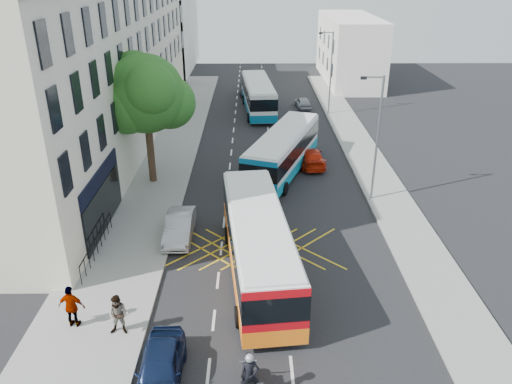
{
  "coord_description": "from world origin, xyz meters",
  "views": [
    {
      "loc": [
        -1.5,
        -17.41,
        14.28
      ],
      "look_at": [
        -1.28,
        8.57,
        2.2
      ],
      "focal_mm": 35.0,
      "sensor_mm": 36.0,
      "label": 1
    }
  ],
  "objects_px": {
    "lamp_near": "(376,133)",
    "lamp_far": "(330,69)",
    "street_tree": "(145,95)",
    "parked_car_silver": "(179,227)",
    "bus_near": "(258,244)",
    "pedestrian_near": "(119,315)",
    "red_hatchback": "(311,157)",
    "distant_car_silver": "(303,103)",
    "bus_mid": "(283,151)",
    "motorbike": "(250,377)",
    "distant_car_grey": "(250,88)",
    "bus_far": "(258,95)",
    "pedestrian_far": "(72,307)",
    "parked_car_blue": "(160,368)"
  },
  "relations": [
    {
      "from": "parked_car_silver",
      "to": "pedestrian_near",
      "type": "xyz_separation_m",
      "value": [
        -1.4,
        -8.16,
        0.38
      ]
    },
    {
      "from": "street_tree",
      "to": "lamp_near",
      "type": "relative_size",
      "value": 1.1
    },
    {
      "from": "bus_mid",
      "to": "motorbike",
      "type": "relative_size",
      "value": 4.99
    },
    {
      "from": "lamp_near",
      "to": "red_hatchback",
      "type": "xyz_separation_m",
      "value": [
        -3.19,
        6.21,
        -3.97
      ]
    },
    {
      "from": "distant_car_silver",
      "to": "pedestrian_far",
      "type": "distance_m",
      "value": 37.36
    },
    {
      "from": "lamp_near",
      "to": "pedestrian_near",
      "type": "relative_size",
      "value": 4.34
    },
    {
      "from": "street_tree",
      "to": "bus_mid",
      "type": "distance_m",
      "value": 10.52
    },
    {
      "from": "lamp_far",
      "to": "distant_car_silver",
      "type": "bearing_deg",
      "value": 131.63
    },
    {
      "from": "bus_near",
      "to": "motorbike",
      "type": "xyz_separation_m",
      "value": [
        -0.39,
        -7.84,
        -0.77
      ]
    },
    {
      "from": "lamp_near",
      "to": "motorbike",
      "type": "height_order",
      "value": "lamp_near"
    },
    {
      "from": "lamp_near",
      "to": "distant_car_silver",
      "type": "bearing_deg",
      "value": 95.78
    },
    {
      "from": "bus_near",
      "to": "pedestrian_near",
      "type": "relative_size",
      "value": 6.4
    },
    {
      "from": "motorbike",
      "to": "parked_car_silver",
      "type": "relative_size",
      "value": 0.54
    },
    {
      "from": "bus_far",
      "to": "distant_car_grey",
      "type": "height_order",
      "value": "bus_far"
    },
    {
      "from": "street_tree",
      "to": "parked_car_blue",
      "type": "height_order",
      "value": "street_tree"
    },
    {
      "from": "street_tree",
      "to": "bus_far",
      "type": "relative_size",
      "value": 0.77
    },
    {
      "from": "lamp_near",
      "to": "pedestrian_far",
      "type": "bearing_deg",
      "value": -140.79
    },
    {
      "from": "lamp_near",
      "to": "bus_far",
      "type": "bearing_deg",
      "value": 108.29
    },
    {
      "from": "distant_car_silver",
      "to": "pedestrian_near",
      "type": "height_order",
      "value": "pedestrian_near"
    },
    {
      "from": "lamp_near",
      "to": "parked_car_blue",
      "type": "xyz_separation_m",
      "value": [
        -11.1,
        -15.52,
        -3.92
      ]
    },
    {
      "from": "lamp_far",
      "to": "parked_car_silver",
      "type": "bearing_deg",
      "value": -115.45
    },
    {
      "from": "street_tree",
      "to": "bus_near",
      "type": "height_order",
      "value": "street_tree"
    },
    {
      "from": "red_hatchback",
      "to": "distant_car_silver",
      "type": "distance_m",
      "value": 16.39
    },
    {
      "from": "street_tree",
      "to": "distant_car_silver",
      "type": "distance_m",
      "value": 23.9
    },
    {
      "from": "lamp_far",
      "to": "motorbike",
      "type": "height_order",
      "value": "lamp_far"
    },
    {
      "from": "street_tree",
      "to": "pedestrian_near",
      "type": "relative_size",
      "value": 4.78
    },
    {
      "from": "bus_far",
      "to": "pedestrian_near",
      "type": "relative_size",
      "value": 6.22
    },
    {
      "from": "motorbike",
      "to": "distant_car_silver",
      "type": "distance_m",
      "value": 39.2
    },
    {
      "from": "lamp_near",
      "to": "lamp_far",
      "type": "bearing_deg",
      "value": 90.0
    },
    {
      "from": "bus_far",
      "to": "red_hatchback",
      "type": "bearing_deg",
      "value": -80.6
    },
    {
      "from": "red_hatchback",
      "to": "distant_car_silver",
      "type": "xyz_separation_m",
      "value": [
        0.91,
        16.36,
        -0.06
      ]
    },
    {
      "from": "street_tree",
      "to": "bus_near",
      "type": "xyz_separation_m",
      "value": [
        7.29,
        -11.37,
        -4.58
      ]
    },
    {
      "from": "parked_car_silver",
      "to": "pedestrian_near",
      "type": "distance_m",
      "value": 8.29
    },
    {
      "from": "street_tree",
      "to": "parked_car_silver",
      "type": "distance_m",
      "value": 10.0
    },
    {
      "from": "bus_mid",
      "to": "parked_car_silver",
      "type": "xyz_separation_m",
      "value": [
        -6.36,
        -9.53,
        -0.95
      ]
    },
    {
      "from": "pedestrian_far",
      "to": "pedestrian_near",
      "type": "bearing_deg",
      "value": 173.29
    },
    {
      "from": "lamp_far",
      "to": "bus_mid",
      "type": "bearing_deg",
      "value": -109.6
    },
    {
      "from": "street_tree",
      "to": "distant_car_silver",
      "type": "bearing_deg",
      "value": 57.64
    },
    {
      "from": "distant_car_grey",
      "to": "lamp_far",
      "type": "bearing_deg",
      "value": -47.84
    },
    {
      "from": "pedestrian_far",
      "to": "bus_far",
      "type": "bearing_deg",
      "value": -97.0
    },
    {
      "from": "distant_car_silver",
      "to": "pedestrian_near",
      "type": "distance_m",
      "value": 37.16
    },
    {
      "from": "lamp_far",
      "to": "bus_mid",
      "type": "xyz_separation_m",
      "value": [
        -5.43,
        -15.26,
        -2.97
      ]
    },
    {
      "from": "lamp_near",
      "to": "red_hatchback",
      "type": "bearing_deg",
      "value": 117.22
    },
    {
      "from": "street_tree",
      "to": "pedestrian_far",
      "type": "distance_m",
      "value": 16.27
    },
    {
      "from": "motorbike",
      "to": "distant_car_grey",
      "type": "height_order",
      "value": "motorbike"
    },
    {
      "from": "lamp_far",
      "to": "parked_car_silver",
      "type": "xyz_separation_m",
      "value": [
        -11.8,
        -24.79,
        -3.92
      ]
    },
    {
      "from": "distant_car_silver",
      "to": "pedestrian_near",
      "type": "relative_size",
      "value": 1.86
    },
    {
      "from": "pedestrian_far",
      "to": "parked_car_blue",
      "type": "bearing_deg",
      "value": 150.37
    },
    {
      "from": "distant_car_silver",
      "to": "pedestrian_near",
      "type": "xyz_separation_m",
      "value": [
        -10.91,
        -35.52,
        0.49
      ]
    },
    {
      "from": "street_tree",
      "to": "motorbike",
      "type": "distance_m",
      "value": 21.1
    }
  ]
}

